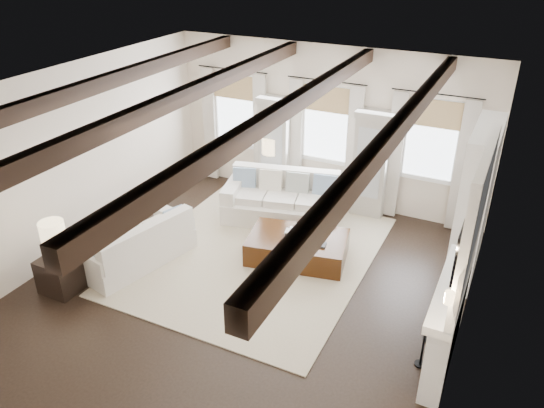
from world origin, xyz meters
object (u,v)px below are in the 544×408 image
at_px(side_table_front, 62,274).
at_px(side_table_back, 271,181).
at_px(sofa_back, 283,201).
at_px(ottoman, 297,248).
at_px(sofa_left, 139,246).

relative_size(side_table_front, side_table_back, 0.90).
height_order(sofa_back, side_table_front, sofa_back).
bearing_deg(ottoman, side_table_front, -151.96).
bearing_deg(side_table_back, ottoman, -53.55).
distance_m(side_table_front, side_table_back, 4.72).
xyz_separation_m(sofa_left, ottoman, (2.35, 1.31, -0.11)).
bearing_deg(side_table_front, side_table_back, 72.02).
height_order(sofa_left, side_table_front, sofa_left).
bearing_deg(sofa_left, ottoman, 29.14).
bearing_deg(side_table_back, side_table_front, -107.98).
xyz_separation_m(side_table_front, side_table_back, (1.46, 4.49, 0.03)).
height_order(sofa_back, ottoman, sofa_back).
bearing_deg(side_table_back, sofa_left, -103.90).
height_order(sofa_back, side_table_back, sofa_back).
bearing_deg(sofa_left, side_table_back, 76.10).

